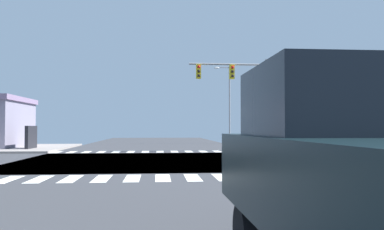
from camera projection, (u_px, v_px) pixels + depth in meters
name	position (u px, v px, depth m)	size (l,w,h in m)	color
ground	(156.00, 161.00, 20.71)	(90.00, 90.00, 0.05)	#35363A
sidewalk_corner_ne	(313.00, 147.00, 33.77)	(12.00, 12.00, 0.14)	gray
crosswalk_near	(148.00, 178.00, 13.42)	(13.50, 2.00, 0.01)	white
crosswalk_far	(153.00, 152.00, 27.95)	(13.50, 2.00, 0.01)	white
traffic_signal_mast	(237.00, 83.00, 28.93)	(5.70, 0.55, 6.60)	gray
street_lamp	(227.00, 97.00, 43.36)	(1.78, 0.32, 8.22)	gray
pickup_nearside_1	(375.00, 172.00, 3.59)	(2.00, 5.10, 2.35)	black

